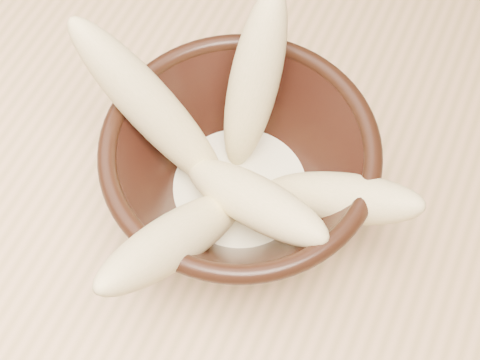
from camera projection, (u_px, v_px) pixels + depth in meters
name	position (u px, v px, depth m)	size (l,w,h in m)	color
table	(198.00, 89.00, 0.67)	(1.20, 0.80, 0.75)	#E3B17D
bowl	(240.00, 174.00, 0.47)	(0.19, 0.19, 0.10)	black
milk_puddle	(240.00, 190.00, 0.50)	(0.11, 0.11, 0.01)	#F2EDC2
banana_upright	(254.00, 83.00, 0.46)	(0.03, 0.03, 0.14)	#CFC67A
banana_left	(152.00, 109.00, 0.45)	(0.03, 0.03, 0.16)	#CFC67A
banana_right	(337.00, 198.00, 0.45)	(0.03, 0.03, 0.13)	#CFC67A
banana_across	(253.00, 200.00, 0.44)	(0.03, 0.03, 0.13)	#CFC67A
banana_front	(178.00, 238.00, 0.42)	(0.03, 0.03, 0.16)	#CFC67A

